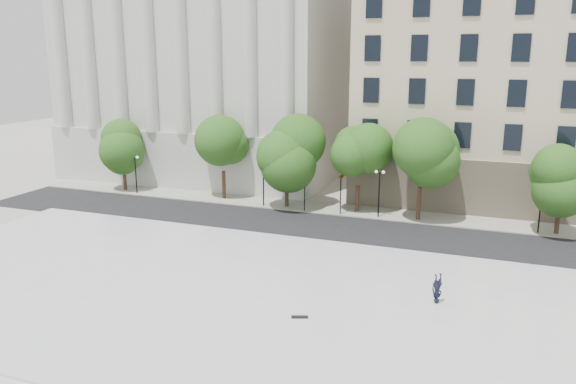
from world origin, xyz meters
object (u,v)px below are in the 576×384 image
traffic_light_west (305,172)px  skateboard (300,317)px  person_lying (437,299)px  traffic_light_east (341,175)px

traffic_light_west → skateboard: bearing=-71.8°
person_lying → traffic_light_east: bearing=84.5°
traffic_light_west → traffic_light_east: size_ratio=1.00×
traffic_light_east → skateboard: bearing=-80.4°
skateboard → person_lying: bearing=14.2°
traffic_light_west → person_lying: traffic_light_west is taller
traffic_light_west → person_lying: 21.42m
traffic_light_west → traffic_light_east: 3.33m
person_lying → traffic_light_west: bearing=92.3°
traffic_light_east → person_lying: size_ratio=2.47×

